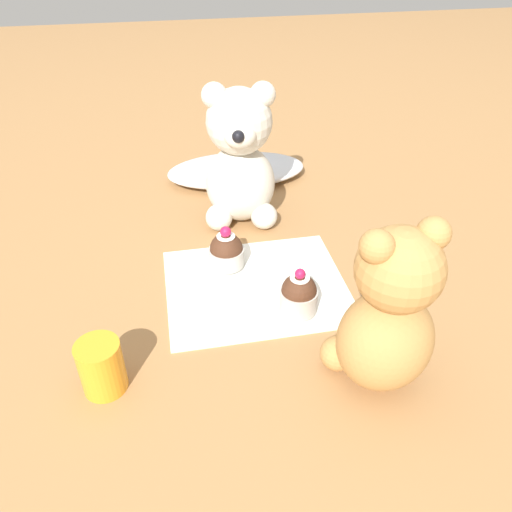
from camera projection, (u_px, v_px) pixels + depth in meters
ground_plane at (256, 287)px, 0.73m from camera, size 4.00×4.00×0.00m
knitted_placemat at (256, 285)px, 0.73m from camera, size 0.26×0.22×0.01m
tulle_cloth at (236, 170)px, 1.00m from camera, size 0.28×0.15×0.04m
teddy_bear_cream at (240, 159)px, 0.83m from camera, size 0.13×0.13×0.24m
teddy_bear_tan at (388, 315)px, 0.54m from camera, size 0.13×0.12×0.22m
cupcake_near_cream_bear at (226, 251)px, 0.76m from camera, size 0.05×0.05×0.07m
cupcake_near_tan_bear at (299, 295)px, 0.67m from camera, size 0.05×0.05×0.07m
juice_glass at (101, 367)px, 0.57m from camera, size 0.05×0.05×0.07m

